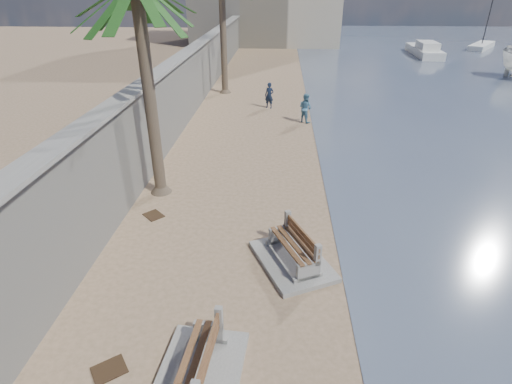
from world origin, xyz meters
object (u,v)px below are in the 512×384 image
object	(u,v)px
person_b	(305,106)
yacht_far	(424,52)
bench_far	(293,250)
bench_near	(198,364)
sailboat_west	(482,46)
person_a	(269,94)

from	to	relation	value
person_b	yacht_far	world-z (taller)	person_b
bench_far	person_b	distance (m)	13.02
bench_near	bench_far	bearing A→B (deg)	63.44
person_b	sailboat_west	xyz separation A→B (m)	(22.37, 29.60, -0.55)
yacht_far	person_a	bearing A→B (deg)	146.02
bench_far	bench_near	bearing A→B (deg)	-116.56
person_a	yacht_far	distance (m)	27.01
yacht_far	sailboat_west	world-z (taller)	sailboat_west
sailboat_west	yacht_far	bearing A→B (deg)	-147.91
bench_near	yacht_far	bearing A→B (deg)	67.69
yacht_far	sailboat_west	distance (m)	9.83
person_a	sailboat_west	size ratio (longest dim) A/B	0.17
bench_far	sailboat_west	xyz separation A→B (m)	(23.32, 42.58, -0.10)
bench_far	yacht_far	size ratio (longest dim) A/B	0.37
bench_near	person_b	distance (m)	17.11
bench_far	sailboat_west	size ratio (longest dim) A/B	0.28
person_b	yacht_far	bearing A→B (deg)	-77.50
bench_near	person_b	size ratio (longest dim) A/B	1.42
bench_near	person_a	xyz separation A→B (m)	(0.78, 19.61, 0.46)
person_a	person_b	distance (m)	3.46
sailboat_west	person_a	bearing A→B (deg)	-132.34
yacht_far	sailboat_west	size ratio (longest dim) A/B	0.75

